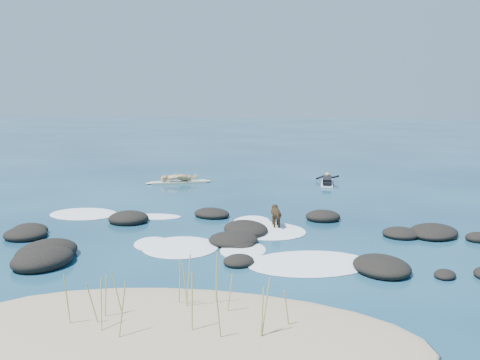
# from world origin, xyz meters

# --- Properties ---
(ground) EXTENTS (160.00, 160.00, 0.00)m
(ground) POSITION_xyz_m (0.00, 0.00, 0.00)
(ground) COLOR #0A2642
(ground) RESTS_ON ground
(sand_dune) EXTENTS (9.00, 4.40, 0.60)m
(sand_dune) POSITION_xyz_m (0.00, -8.20, 0.00)
(sand_dune) COLOR #9E8966
(sand_dune) RESTS_ON ground
(dune_grass) EXTENTS (3.98, 1.88, 1.22)m
(dune_grass) POSITION_xyz_m (-0.15, -8.17, 0.65)
(dune_grass) COLOR #ACAF54
(dune_grass) RESTS_ON ground
(reef_rocks) EXTENTS (14.90, 8.05, 0.62)m
(reef_rocks) POSITION_xyz_m (-1.21, -2.12, 0.12)
(reef_rocks) COLOR black
(reef_rocks) RESTS_ON ground
(breaking_foam) EXTENTS (11.74, 6.93, 0.12)m
(breaking_foam) POSITION_xyz_m (-1.01, -1.38, 0.01)
(breaking_foam) COLOR white
(breaking_foam) RESTS_ON ground
(standing_surfer_rig) EXTENTS (3.10, 1.63, 1.86)m
(standing_surfer_rig) POSITION_xyz_m (-5.08, 7.93, 0.73)
(standing_surfer_rig) COLOR beige
(standing_surfer_rig) RESTS_ON ground
(paddling_surfer_rig) EXTENTS (1.19, 2.64, 0.46)m
(paddling_surfer_rig) POSITION_xyz_m (2.13, 8.95, 0.16)
(paddling_surfer_rig) COLOR white
(paddling_surfer_rig) RESTS_ON ground
(dog) EXTENTS (0.46, 1.14, 0.73)m
(dog) POSITION_xyz_m (0.70, 0.03, 0.48)
(dog) COLOR black
(dog) RESTS_ON ground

